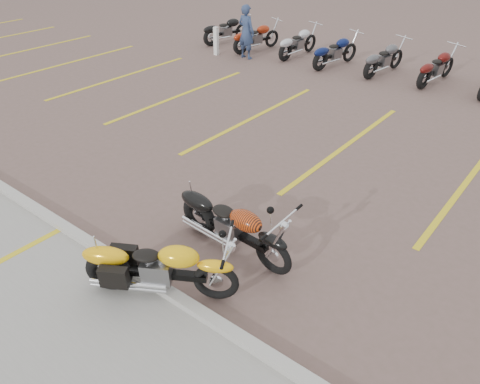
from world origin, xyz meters
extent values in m
plane|color=brown|center=(0.00, 0.00, 0.00)|extent=(100.00, 100.00, 0.00)
cube|color=#ADAAA3|center=(0.00, -2.00, 0.06)|extent=(60.00, 0.18, 0.12)
torus|color=black|center=(0.89, -1.61, 0.32)|extent=(0.62, 0.43, 0.65)
torus|color=black|center=(-0.45, -2.39, 0.32)|extent=(0.68, 0.50, 0.69)
cube|color=black|center=(0.22, -2.00, 0.38)|extent=(1.18, 0.76, 0.10)
cube|color=slate|center=(0.18, -2.03, 0.44)|extent=(0.52, 0.47, 0.34)
ellipsoid|color=#F2B70C|center=(0.46, -1.86, 0.74)|extent=(0.66, 0.57, 0.30)
ellipsoid|color=black|center=(0.07, -2.09, 0.70)|extent=(0.47, 0.42, 0.12)
torus|color=black|center=(1.21, -0.64, 0.33)|extent=(0.67, 0.15, 0.66)
torus|color=black|center=(-0.37, -0.55, 0.33)|extent=(0.71, 0.21, 0.70)
cube|color=black|center=(0.42, -0.60, 0.39)|extent=(1.33, 0.20, 0.10)
cube|color=slate|center=(0.37, -0.59, 0.45)|extent=(0.44, 0.33, 0.35)
ellipsoid|color=black|center=(0.70, -0.61, 0.75)|extent=(0.61, 0.36, 0.31)
ellipsoid|color=black|center=(0.23, -0.59, 0.71)|extent=(0.41, 0.29, 0.12)
imported|color=navy|center=(-6.27, 8.26, 0.93)|extent=(0.70, 0.49, 1.85)
cube|color=white|center=(-7.40, 7.91, 0.50)|extent=(0.16, 0.16, 1.00)
camera|label=1|loc=(4.19, -5.22, 4.82)|focal=35.00mm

